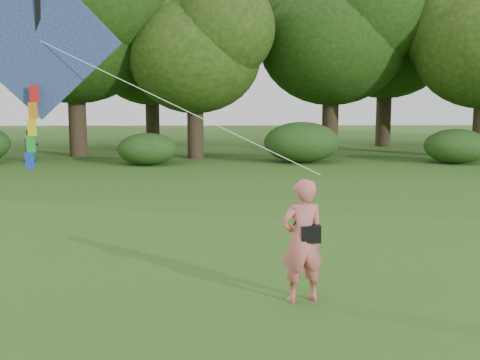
{
  "coord_description": "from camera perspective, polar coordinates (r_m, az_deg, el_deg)",
  "views": [
    {
      "loc": [
        -0.5,
        -9.64,
        3.19
      ],
      "look_at": [
        -0.23,
        2.0,
        1.5
      ],
      "focal_mm": 45.0,
      "sensor_mm": 36.0,
      "label": 1
    }
  ],
  "objects": [
    {
      "name": "fallen_leaves",
      "position": [
        12.82,
        -0.73,
        -6.13
      ],
      "size": [
        11.48,
        10.87,
        0.01
      ],
      "color": "brown",
      "rests_on": "ground"
    },
    {
      "name": "crossbody_bag",
      "position": [
        9.23,
        6.68,
        -5.01
      ],
      "size": [
        0.43,
        0.2,
        0.73
      ],
      "color": "black",
      "rests_on": "ground"
    },
    {
      "name": "man_kite_flyer",
      "position": [
        9.27,
        5.92,
        -5.73
      ],
      "size": [
        0.79,
        0.62,
        1.91
      ],
      "primitive_type": "imported",
      "rotation": [
        0.0,
        0.0,
        3.39
      ],
      "color": "#D46664",
      "rests_on": "ground"
    },
    {
      "name": "bystander_left",
      "position": [
        29.57,
        -19.22,
        3.08
      ],
      "size": [
        0.91,
        0.84,
        1.51
      ],
      "primitive_type": "imported",
      "rotation": [
        0.0,
        0.0,
        0.46
      ],
      "color": "#242731",
      "rests_on": "ground"
    },
    {
      "name": "flying_kite",
      "position": [
        9.88,
        -18.59,
        12.23
      ],
      "size": [
        5.53,
        0.98,
        3.25
      ],
      "color": "#234C99",
      "rests_on": "ground"
    },
    {
      "name": "shrub_band",
      "position": [
        27.34,
        -1.81,
        3.36
      ],
      "size": [
        39.15,
        3.22,
        1.88
      ],
      "color": "#264919",
      "rests_on": "ground"
    },
    {
      "name": "ground",
      "position": [
        10.17,
        1.58,
        -10.03
      ],
      "size": [
        100.0,
        100.0,
        0.0
      ],
      "primitive_type": "plane",
      "color": "#265114",
      "rests_on": "ground"
    },
    {
      "name": "tree_line",
      "position": [
        32.68,
        2.53,
        12.49
      ],
      "size": [
        54.7,
        15.3,
        9.48
      ],
      "color": "#3A2D1E",
      "rests_on": "ground"
    }
  ]
}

